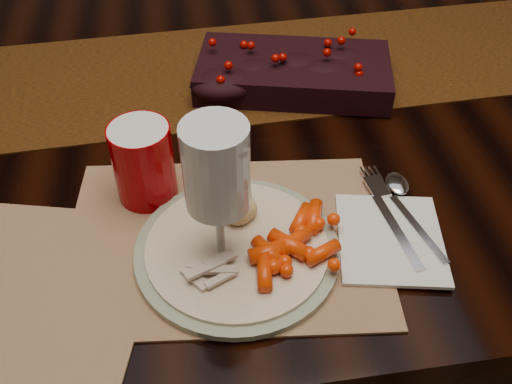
{
  "coord_description": "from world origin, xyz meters",
  "views": [
    {
      "loc": [
        -0.1,
        -0.78,
        1.3
      ],
      "look_at": [
        -0.02,
        -0.26,
        0.8
      ],
      "focal_mm": 40.0,
      "sensor_mm": 36.0,
      "label": 1
    }
  ],
  "objects": [
    {
      "name": "floor",
      "position": [
        0.0,
        0.0,
        0.0
      ],
      "size": [
        5.0,
        5.0,
        0.0
      ],
      "primitive_type": "plane",
      "color": "black",
      "rests_on": "ground"
    },
    {
      "name": "dining_table",
      "position": [
        0.0,
        0.0,
        0.38
      ],
      "size": [
        1.8,
        1.0,
        0.75
      ],
      "primitive_type": "cube",
      "color": "black",
      "rests_on": "floor"
    },
    {
      "name": "table_runner",
      "position": [
        0.05,
        0.11,
        0.75
      ],
      "size": [
        1.62,
        0.4,
        0.0
      ],
      "primitive_type": "cube",
      "rotation": [
        0.0,
        0.0,
        0.04
      ],
      "color": "black",
      "rests_on": "dining_table"
    },
    {
      "name": "centerpiece",
      "position": [
        0.09,
        0.05,
        0.79
      ],
      "size": [
        0.35,
        0.24,
        0.06
      ],
      "primitive_type": null,
      "rotation": [
        0.0,
        0.0,
        -0.24
      ],
      "color": "black",
      "rests_on": "table_runner"
    },
    {
      "name": "placemat_main",
      "position": [
        -0.06,
        -0.29,
        0.75
      ],
      "size": [
        0.43,
        0.34,
        0.0
      ],
      "primitive_type": "cube",
      "rotation": [
        0.0,
        0.0,
        -0.11
      ],
      "color": "brown",
      "rests_on": "dining_table"
    },
    {
      "name": "dinner_plate",
      "position": [
        -0.05,
        -0.32,
        0.76
      ],
      "size": [
        0.32,
        0.32,
        0.01
      ],
      "primitive_type": "cylinder",
      "rotation": [
        0.0,
        0.0,
        0.32
      ],
      "color": "beige",
      "rests_on": "placemat_main"
    },
    {
      "name": "baby_carrots",
      "position": [
        0.01,
        -0.33,
        0.78
      ],
      "size": [
        0.13,
        0.12,
        0.02
      ],
      "primitive_type": null,
      "rotation": [
        0.0,
        0.0,
        -0.27
      ],
      "color": "red",
      "rests_on": "dinner_plate"
    },
    {
      "name": "mashed_potatoes",
      "position": [
        -0.05,
        -0.25,
        0.79
      ],
      "size": [
        0.1,
        0.1,
        0.04
      ],
      "primitive_type": null,
      "rotation": [
        0.0,
        0.0,
        0.38
      ],
      "color": "beige",
      "rests_on": "dinner_plate"
    },
    {
      "name": "turkey_shreds",
      "position": [
        -0.09,
        -0.36,
        0.78
      ],
      "size": [
        0.08,
        0.07,
        0.02
      ],
      "primitive_type": null,
      "rotation": [
        0.0,
        0.0,
        -0.26
      ],
      "color": "gray",
      "rests_on": "dinner_plate"
    },
    {
      "name": "napkin",
      "position": [
        0.14,
        -0.32,
        0.76
      ],
      "size": [
        0.16,
        0.17,
        0.01
      ],
      "primitive_type": "cube",
      "rotation": [
        0.0,
        0.0,
        -0.2
      ],
      "color": "silver",
      "rests_on": "placemat_main"
    },
    {
      "name": "fork",
      "position": [
        0.16,
        -0.3,
        0.76
      ],
      "size": [
        0.04,
        0.17,
        0.0
      ],
      "primitive_type": null,
      "rotation": [
        0.0,
        0.0,
        0.11
      ],
      "color": "white",
      "rests_on": "napkin"
    },
    {
      "name": "spoon",
      "position": [
        0.18,
        -0.29,
        0.76
      ],
      "size": [
        0.06,
        0.16,
        0.0
      ],
      "primitive_type": null,
      "rotation": [
        0.0,
        0.0,
        0.22
      ],
      "color": "#BCBCBC",
      "rests_on": "napkin"
    },
    {
      "name": "red_cup",
      "position": [
        -0.16,
        -0.19,
        0.81
      ],
      "size": [
        0.1,
        0.1,
        0.11
      ],
      "primitive_type": "cylinder",
      "rotation": [
        0.0,
        0.0,
        -0.31
      ],
      "color": "#900005",
      "rests_on": "placemat_main"
    },
    {
      "name": "wine_glass",
      "position": [
        -0.07,
        -0.32,
        0.85
      ],
      "size": [
        0.09,
        0.09,
        0.2
      ],
      "primitive_type": null,
      "rotation": [
        0.0,
        0.0,
        0.33
      ],
      "color": "#9FB4C0",
      "rests_on": "dining_table"
    }
  ]
}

